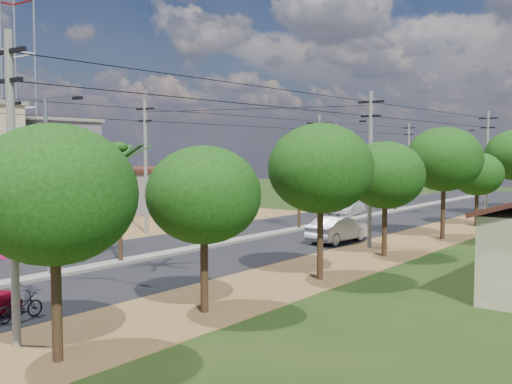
% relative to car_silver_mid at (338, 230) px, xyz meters
% --- Properties ---
extents(ground, '(160.00, 160.00, 0.00)m').
position_rel_car_silver_mid_xyz_m(ground, '(-5.00, -16.77, -0.79)').
color(ground, black).
rests_on(ground, ground).
extents(road, '(12.00, 110.00, 0.04)m').
position_rel_car_silver_mid_xyz_m(road, '(-5.00, -1.77, -0.77)').
color(road, black).
rests_on(road, ground).
extents(median, '(1.00, 90.00, 0.18)m').
position_rel_car_silver_mid_xyz_m(median, '(-5.00, 1.23, -0.70)').
color(median, '#605E56').
rests_on(median, ground).
extents(dirt_lot_west, '(18.00, 46.00, 0.04)m').
position_rel_car_silver_mid_xyz_m(dirt_lot_west, '(-20.00, -8.77, -0.78)').
color(dirt_lot_west, brown).
rests_on(dirt_lot_west, ground).
extents(dirt_shoulder_east, '(5.00, 90.00, 0.03)m').
position_rel_car_silver_mid_xyz_m(dirt_shoulder_east, '(3.50, -1.77, -0.78)').
color(dirt_shoulder_east, brown).
rests_on(dirt_shoulder_east, ground).
extents(shophouse_grey, '(9.00, 6.40, 8.30)m').
position_rel_car_silver_mid_xyz_m(shophouse_grey, '(-26.98, -2.77, 3.37)').
color(shophouse_grey, '#52535A').
rests_on(shophouse_grey, ground).
extents(low_shed, '(10.40, 10.40, 3.95)m').
position_rel_car_silver_mid_xyz_m(low_shed, '(-26.00, 7.23, 1.17)').
color(low_shed, '#605E56').
rests_on(low_shed, ground).
extents(tree_east_a, '(4.40, 4.40, 6.37)m').
position_rel_car_silver_mid_xyz_m(tree_east_a, '(4.50, -22.77, 3.70)').
color(tree_east_a, black).
rests_on(tree_east_a, ground).
extents(tree_east_b, '(4.00, 4.00, 5.83)m').
position_rel_car_silver_mid_xyz_m(tree_east_b, '(4.30, -16.77, 3.32)').
color(tree_east_b, black).
rests_on(tree_east_b, ground).
extents(tree_east_c, '(4.60, 4.60, 6.83)m').
position_rel_car_silver_mid_xyz_m(tree_east_c, '(4.70, -9.77, 4.07)').
color(tree_east_c, black).
rests_on(tree_east_c, ground).
extents(tree_east_d, '(4.20, 4.20, 6.13)m').
position_rel_car_silver_mid_xyz_m(tree_east_d, '(4.40, -2.77, 3.55)').
color(tree_east_d, black).
rests_on(tree_east_d, ground).
extents(tree_east_e, '(4.80, 4.80, 7.14)m').
position_rel_car_silver_mid_xyz_m(tree_east_e, '(4.60, 5.23, 4.30)').
color(tree_east_e, black).
rests_on(tree_east_e, ground).
extents(tree_east_f, '(3.80, 3.80, 5.52)m').
position_rel_car_silver_mid_xyz_m(tree_east_f, '(4.20, 13.23, 3.09)').
color(tree_east_f, black).
rests_on(tree_east_f, ground).
extents(palm_median_near, '(2.00, 2.00, 6.15)m').
position_rel_car_silver_mid_xyz_m(palm_median_near, '(-5.00, -12.77, 4.74)').
color(palm_median_near, black).
rests_on(palm_median_near, ground).
extents(palm_median_mid, '(2.00, 2.00, 6.55)m').
position_rel_car_silver_mid_xyz_m(palm_median_mid, '(-5.00, 3.23, 5.11)').
color(palm_median_mid, black).
rests_on(palm_median_mid, ground).
extents(palm_median_far, '(2.00, 2.00, 5.85)m').
position_rel_car_silver_mid_xyz_m(palm_median_far, '(-5.00, 19.23, 4.47)').
color(palm_median_far, black).
rests_on(palm_median_far, ground).
extents(streetlight_near, '(5.10, 0.18, 8.00)m').
position_rel_car_silver_mid_xyz_m(streetlight_near, '(-5.00, -16.77, 3.99)').
color(streetlight_near, gray).
rests_on(streetlight_near, ground).
extents(streetlight_mid, '(5.10, 0.18, 8.00)m').
position_rel_car_silver_mid_xyz_m(streetlight_mid, '(-5.00, 8.23, 3.99)').
color(streetlight_mid, gray).
rests_on(streetlight_mid, ground).
extents(streetlight_far, '(5.10, 0.18, 8.00)m').
position_rel_car_silver_mid_xyz_m(streetlight_far, '(-5.00, 33.23, 3.99)').
color(streetlight_far, gray).
rests_on(streetlight_far, ground).
extents(utility_pole_w_b, '(1.60, 0.24, 9.00)m').
position_rel_car_silver_mid_xyz_m(utility_pole_w_b, '(-12.00, -4.77, 3.96)').
color(utility_pole_w_b, '#605E56').
rests_on(utility_pole_w_b, ground).
extents(utility_pole_w_c, '(1.60, 0.24, 9.00)m').
position_rel_car_silver_mid_xyz_m(utility_pole_w_c, '(-12.00, 17.23, 3.96)').
color(utility_pole_w_c, '#605E56').
rests_on(utility_pole_w_c, ground).
extents(utility_pole_w_d, '(1.60, 0.24, 9.00)m').
position_rel_car_silver_mid_xyz_m(utility_pole_w_d, '(-12.00, 38.23, 3.96)').
color(utility_pole_w_d, '#605E56').
rests_on(utility_pole_w_d, ground).
extents(utility_pole_e_a, '(1.60, 0.24, 9.00)m').
position_rel_car_silver_mid_xyz_m(utility_pole_e_a, '(2.50, -22.77, 3.96)').
color(utility_pole_e_a, '#605E56').
rests_on(utility_pole_e_a, ground).
extents(utility_pole_e_b, '(1.60, 0.24, 9.00)m').
position_rel_car_silver_mid_xyz_m(utility_pole_e_b, '(2.50, -0.77, 3.96)').
color(utility_pole_e_b, '#605E56').
rests_on(utility_pole_e_b, ground).
extents(utility_pole_e_c, '(1.60, 0.24, 9.00)m').
position_rel_car_silver_mid_xyz_m(utility_pole_e_c, '(2.50, 21.23, 3.96)').
color(utility_pole_e_c, '#605E56').
rests_on(utility_pole_e_c, ground).
extents(car_silver_mid, '(1.90, 4.89, 1.59)m').
position_rel_car_silver_mid_xyz_m(car_silver_mid, '(0.00, 0.00, 0.00)').
color(car_silver_mid, '#9FA3A7').
rests_on(car_silver_mid, ground).
extents(car_white_far, '(2.85, 5.53, 1.53)m').
position_rel_car_silver_mid_xyz_m(car_white_far, '(-6.60, 13.03, -0.03)').
color(car_white_far, '#B0B1AC').
rests_on(car_white_far, ground).
extents(moto_rider_east, '(0.71, 1.76, 0.91)m').
position_rel_car_silver_mid_xyz_m(moto_rider_east, '(0.20, -21.31, -0.34)').
color(moto_rider_east, black).
rests_on(moto_rider_east, ground).
extents(moto_rider_west_a, '(0.69, 1.84, 0.96)m').
position_rel_car_silver_mid_xyz_m(moto_rider_west_a, '(-9.85, -2.75, -0.31)').
color(moto_rider_west_a, black).
rests_on(moto_rider_west_a, ground).
extents(moto_rider_west_b, '(1.10, 1.85, 1.07)m').
position_rel_car_silver_mid_xyz_m(moto_rider_west_b, '(-8.71, 16.58, -0.26)').
color(moto_rider_west_b, black).
rests_on(moto_rider_west_b, ground).
extents(roadside_sign, '(0.41, 1.13, 0.97)m').
position_rel_car_silver_mid_xyz_m(roadside_sign, '(-10.75, -15.80, -0.31)').
color(roadside_sign, '#B5104A').
rests_on(roadside_sign, ground).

